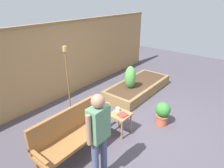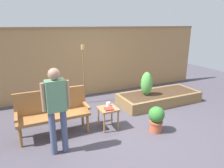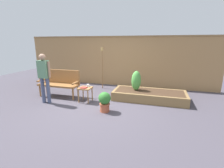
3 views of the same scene
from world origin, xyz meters
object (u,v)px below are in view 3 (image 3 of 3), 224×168
object	(u,v)px
cup_on_table	(88,86)
potted_boxwood	(105,101)
book_on_table	(84,88)
tiki_torch	(102,61)
garden_bench	(60,81)
person_by_bench	(44,74)
side_table	(85,90)
shrub_near_bench	(136,81)

from	to	relation	value
cup_on_table	potted_boxwood	xyz separation A→B (m)	(0.81, -0.69, -0.21)
book_on_table	tiki_torch	world-z (taller)	tiki_torch
garden_bench	person_by_bench	xyz separation A→B (m)	(-0.03, -0.75, 0.39)
side_table	shrub_near_bench	distance (m)	1.73
side_table	person_by_bench	xyz separation A→B (m)	(-1.16, -0.45, 0.54)
shrub_near_bench	person_by_bench	world-z (taller)	person_by_bench
tiki_torch	person_by_bench	size ratio (longest dim) A/B	1.09
garden_bench	side_table	distance (m)	1.18
shrub_near_bench	person_by_bench	size ratio (longest dim) A/B	0.43
potted_boxwood	shrub_near_bench	distance (m)	1.55
side_table	person_by_bench	bearing A→B (deg)	-158.73
side_table	book_on_table	bearing A→B (deg)	-100.70
shrub_near_bench	garden_bench	bearing A→B (deg)	-169.71
side_table	tiki_torch	size ratio (longest dim) A/B	0.28
side_table	book_on_table	world-z (taller)	book_on_table
cup_on_table	person_by_bench	size ratio (longest dim) A/B	0.08
book_on_table	person_by_bench	size ratio (longest dim) A/B	0.12
potted_boxwood	person_by_bench	xyz separation A→B (m)	(-2.02, 0.13, 0.62)
side_table	cup_on_table	world-z (taller)	cup_on_table
garden_bench	shrub_near_bench	distance (m)	2.70
cup_on_table	shrub_near_bench	bearing A→B (deg)	24.53
cup_on_table	potted_boxwood	distance (m)	1.08
garden_bench	tiki_torch	bearing A→B (deg)	50.64
garden_bench	cup_on_table	distance (m)	1.20
book_on_table	cup_on_table	bearing A→B (deg)	78.13
book_on_table	potted_boxwood	xyz separation A→B (m)	(0.88, -0.50, -0.18)
shrub_near_bench	tiki_torch	bearing A→B (deg)	149.95
cup_on_table	tiki_torch	xyz separation A→B (m)	(-0.06, 1.56, 0.64)
cup_on_table	person_by_bench	bearing A→B (deg)	-155.30
side_table	cup_on_table	xyz separation A→B (m)	(0.06, 0.11, 0.13)
side_table	shrub_near_bench	xyz separation A→B (m)	(1.53, 0.78, 0.24)
book_on_table	shrub_near_bench	xyz separation A→B (m)	(1.54, 0.86, 0.14)
tiki_torch	book_on_table	bearing A→B (deg)	-90.28
book_on_table	tiki_torch	xyz separation A→B (m)	(0.01, 1.74, 0.67)
book_on_table	shrub_near_bench	size ratio (longest dim) A/B	0.27
cup_on_table	book_on_table	size ratio (longest dim) A/B	0.67
side_table	tiki_torch	world-z (taller)	tiki_torch
cup_on_table	person_by_bench	distance (m)	1.40
shrub_near_bench	cup_on_table	bearing A→B (deg)	-155.47
book_on_table	shrub_near_bench	world-z (taller)	shrub_near_bench
garden_bench	tiki_torch	world-z (taller)	tiki_torch
cup_on_table	shrub_near_bench	xyz separation A→B (m)	(1.47, 0.67, 0.11)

